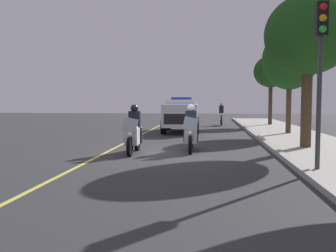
% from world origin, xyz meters
% --- Properties ---
extents(ground_plane, '(80.00, 80.00, 0.00)m').
position_xyz_m(ground_plane, '(0.00, 0.00, 0.00)').
color(ground_plane, '#333335').
extents(curb_strip, '(48.00, 0.24, 0.15)m').
position_xyz_m(curb_strip, '(0.00, 3.90, 0.07)').
color(curb_strip, '#9E9B93').
rests_on(curb_strip, ground).
extents(sidewalk_strip, '(48.00, 3.60, 0.10)m').
position_xyz_m(sidewalk_strip, '(0.00, 5.80, 0.05)').
color(sidewalk_strip, '#A8A399').
rests_on(sidewalk_strip, ground).
extents(lane_stripe_center, '(48.00, 0.12, 0.01)m').
position_xyz_m(lane_stripe_center, '(0.00, -2.12, 0.00)').
color(lane_stripe_center, '#E0D14C').
rests_on(lane_stripe_center, ground).
extents(police_motorcycle_lead_left, '(2.14, 0.58, 1.72)m').
position_xyz_m(police_motorcycle_lead_left, '(0.24, -1.10, 0.70)').
color(police_motorcycle_lead_left, black).
rests_on(police_motorcycle_lead_left, ground).
extents(police_motorcycle_lead_right, '(2.14, 0.58, 1.72)m').
position_xyz_m(police_motorcycle_lead_right, '(-0.51, 0.87, 0.70)').
color(police_motorcycle_lead_right, black).
rests_on(police_motorcycle_lead_right, ground).
extents(police_suv, '(4.96, 2.19, 2.05)m').
position_xyz_m(police_suv, '(-8.84, -0.11, 1.07)').
color(police_suv, silver).
rests_on(police_suv, ground).
extents(cyclist_background, '(1.76, 0.33, 1.69)m').
position_xyz_m(cyclist_background, '(-14.67, 2.43, 0.84)').
color(cyclist_background, black).
rests_on(cyclist_background, ground).
extents(traffic_light, '(0.38, 0.28, 4.23)m').
position_xyz_m(traffic_light, '(3.22, 4.30, 3.18)').
color(traffic_light, '#38383D').
rests_on(traffic_light, sidewalk_strip).
extents(tree_mid_block, '(3.21, 3.21, 5.69)m').
position_xyz_m(tree_mid_block, '(-1.44, 5.16, 4.26)').
color(tree_mid_block, '#4C3823').
rests_on(tree_mid_block, sidewalk_strip).
extents(tree_far_back, '(2.90, 2.90, 5.54)m').
position_xyz_m(tree_far_back, '(-7.60, 5.79, 4.02)').
color(tree_far_back, '#4C3823').
rests_on(tree_far_back, sidewalk_strip).
extents(tree_behind_suv, '(2.49, 2.49, 5.04)m').
position_xyz_m(tree_behind_suv, '(-14.94, 6.00, 3.94)').
color(tree_behind_suv, '#42301E').
rests_on(tree_behind_suv, sidewalk_strip).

